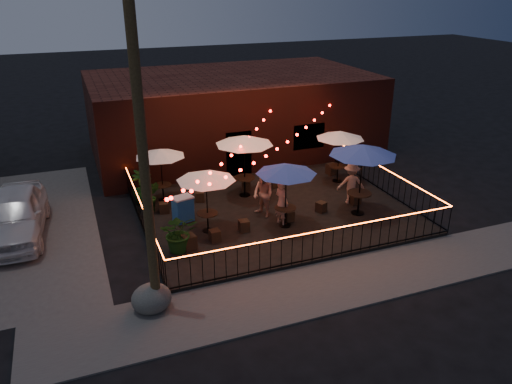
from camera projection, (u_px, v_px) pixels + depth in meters
The scene contains 36 objects.
ground at pixel (295, 236), 17.73m from camera, with size 110.00×110.00×0.00m, color black.
patio at pixel (273, 211), 19.42m from camera, with size 10.00×8.00×0.15m, color black.
sidewalk at pixel (341, 283), 14.94m from camera, with size 18.00×2.50×0.05m, color #484542.
brick_building at pixel (232, 113), 25.85m from camera, with size 14.00×8.00×4.00m.
utility_pole at pixel (145, 175), 12.15m from camera, with size 0.26×0.26×8.00m, color #342815.
fence_front at pixel (323, 245), 15.76m from camera, with size 10.00×0.04×1.04m.
fence_left at pixel (143, 218), 17.54m from camera, with size 0.04×8.00×1.04m.
fence_right at pixel (383, 180), 20.84m from camera, with size 0.04×8.00×1.04m.
festoon_lights at pixel (252, 157), 17.87m from camera, with size 10.02×8.72×1.32m.
cafe_table_0 at pixel (206, 177), 16.95m from camera, with size 2.67×2.67×2.26m.
cafe_table_1 at pixel (160, 154), 19.45m from camera, with size 2.38×2.38×2.18m.
cafe_table_2 at pixel (286, 170), 17.27m from camera, with size 2.85×2.85×2.37m.
cafe_table_3 at pixel (244, 141), 19.76m from camera, with size 2.81×2.81×2.58m.
cafe_table_4 at pixel (363, 151), 18.10m from camera, with size 3.12×3.12×2.75m.
cafe_table_5 at pixel (340, 136), 21.30m from camera, with size 2.11×2.11×2.30m.
bistro_chair_0 at pixel (189, 242), 16.47m from camera, with size 0.42×0.42×0.50m, color black.
bistro_chair_1 at pixel (215, 236), 16.99m from camera, with size 0.34×0.34×0.41m, color black.
bistro_chair_2 at pixel (164, 208), 19.07m from camera, with size 0.34×0.34×0.40m, color black.
bistro_chair_3 at pixel (200, 197), 20.04m from camera, with size 0.35×0.35×0.41m, color black.
bistro_chair_4 at pixel (244, 226), 17.67m from camera, with size 0.35×0.35×0.41m, color black.
bistro_chair_5 at pixel (289, 216), 18.43m from camera, with size 0.34×0.34×0.40m, color black.
bistro_chair_6 at pixel (246, 186), 21.09m from camera, with size 0.36×0.36×0.43m, color black.
bistro_chair_7 at pixel (274, 182), 21.45m from camera, with size 0.38×0.38×0.45m, color black.
bistro_chair_8 at pixel (321, 207), 19.14m from camera, with size 0.34×0.34×0.40m, color black.
bistro_chair_9 at pixel (355, 198), 19.82m from camera, with size 0.38×0.38×0.45m, color black.
bistro_chair_10 at pixel (300, 175), 22.26m from camera, with size 0.35×0.35×0.41m, color black.
bistro_chair_11 at pixel (332, 169), 22.85m from camera, with size 0.41×0.41×0.49m, color black.
patron_a at pixel (282, 202), 17.96m from camera, with size 0.62×0.40×1.69m, color #E0AB95.
patron_b at pixel (263, 194), 18.55m from camera, with size 0.86×0.67×1.77m, color beige.
patron_c at pixel (351, 183), 19.67m from camera, with size 1.08×0.62×1.67m, color tan.
potted_shrub_a at pixel (179, 232), 16.21m from camera, with size 1.20×1.04×1.33m, color #1E3E14.
potted_shrub_b at pixel (151, 197), 19.01m from camera, with size 0.68×0.55×1.24m, color #17340E.
potted_shrub_c at pixel (142, 187), 19.68m from camera, with size 0.79×0.79×1.41m, color #163D13.
cooler at pixel (183, 209), 18.31m from camera, with size 0.85×0.70×0.97m.
boulder at pixel (151, 299), 13.58m from camera, with size 0.99×0.84×0.78m, color #4A4A45.
car_white at pixel (14, 215), 17.39m from camera, with size 1.96×4.87×1.66m, color silver.
Camera 1 is at (-6.95, -14.15, 8.39)m, focal length 35.00 mm.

